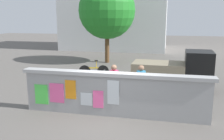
{
  "coord_description": "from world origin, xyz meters",
  "views": [
    {
      "loc": [
        1.72,
        -8.07,
        3.4
      ],
      "look_at": [
        -0.71,
        2.91,
        0.98
      ],
      "focal_mm": 40.34,
      "sensor_mm": 36.0,
      "label": 1
    }
  ],
  "objects_px": {
    "person_walking": "(114,81)",
    "tree_roadside": "(107,11)",
    "bicycle_near": "(94,70)",
    "motorcycle": "(92,78)",
    "auto_rickshaw_truck": "(176,71)",
    "person_bystander": "(141,82)"
  },
  "relations": [
    {
      "from": "bicycle_near",
      "to": "person_walking",
      "type": "xyz_separation_m",
      "value": [
        2.12,
        -4.43,
        0.62
      ]
    },
    {
      "from": "bicycle_near",
      "to": "tree_roadside",
      "type": "bearing_deg",
      "value": 93.87
    },
    {
      "from": "tree_roadside",
      "to": "person_walking",
      "type": "bearing_deg",
      "value": -74.86
    },
    {
      "from": "motorcycle",
      "to": "bicycle_near",
      "type": "height_order",
      "value": "bicycle_near"
    },
    {
      "from": "bicycle_near",
      "to": "person_walking",
      "type": "bearing_deg",
      "value": -64.44
    },
    {
      "from": "motorcycle",
      "to": "person_walking",
      "type": "xyz_separation_m",
      "value": [
        1.58,
        -2.3,
        0.52
      ]
    },
    {
      "from": "motorcycle",
      "to": "bicycle_near",
      "type": "relative_size",
      "value": 1.14
    },
    {
      "from": "auto_rickshaw_truck",
      "to": "motorcycle",
      "type": "relative_size",
      "value": 1.92
    },
    {
      "from": "motorcycle",
      "to": "person_bystander",
      "type": "xyz_separation_m",
      "value": [
        2.59,
        -2.17,
        0.52
      ]
    },
    {
      "from": "auto_rickshaw_truck",
      "to": "tree_roadside",
      "type": "relative_size",
      "value": 0.63
    },
    {
      "from": "auto_rickshaw_truck",
      "to": "tree_roadside",
      "type": "height_order",
      "value": "tree_roadside"
    },
    {
      "from": "person_walking",
      "to": "person_bystander",
      "type": "distance_m",
      "value": 1.02
    },
    {
      "from": "person_bystander",
      "to": "auto_rickshaw_truck",
      "type": "bearing_deg",
      "value": 63.48
    },
    {
      "from": "person_walking",
      "to": "tree_roadside",
      "type": "bearing_deg",
      "value": 105.14
    },
    {
      "from": "person_bystander",
      "to": "tree_roadside",
      "type": "height_order",
      "value": "tree_roadside"
    },
    {
      "from": "motorcycle",
      "to": "auto_rickshaw_truck",
      "type": "bearing_deg",
      "value": 7.69
    },
    {
      "from": "tree_roadside",
      "to": "motorcycle",
      "type": "bearing_deg",
      "value": -82.8
    },
    {
      "from": "person_walking",
      "to": "person_bystander",
      "type": "height_order",
      "value": "same"
    },
    {
      "from": "motorcycle",
      "to": "tree_roadside",
      "type": "bearing_deg",
      "value": 97.2
    },
    {
      "from": "auto_rickshaw_truck",
      "to": "tree_roadside",
      "type": "distance_m",
      "value": 8.3
    },
    {
      "from": "person_walking",
      "to": "tree_roadside",
      "type": "relative_size",
      "value": 0.28
    },
    {
      "from": "auto_rickshaw_truck",
      "to": "tree_roadside",
      "type": "xyz_separation_m",
      "value": [
        -4.79,
        6.14,
        2.88
      ]
    }
  ]
}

